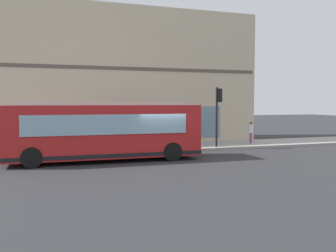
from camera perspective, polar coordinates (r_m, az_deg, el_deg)
The scene contains 9 objects.
ground at distance 20.51m, azimuth -1.36°, elevation -5.10°, with size 120.00×120.00×0.00m, color #2D2D30.
sidewalk_curb at distance 24.90m, azimuth -4.60°, elevation -3.39°, with size 4.05×40.00×0.15m, color #9E9991.
building_corner at distance 29.78m, azimuth -7.13°, elevation 7.13°, with size 6.29×19.99×9.91m.
city_bus_nearside at distance 20.16m, azimuth -9.64°, elevation -0.85°, with size 2.74×10.08×3.07m.
traffic_light_near_corner at distance 25.19m, azimuth 7.61°, elevation 3.13°, with size 0.32×0.49×3.96m.
fire_hydrant at distance 25.78m, azimuth -6.84°, elevation -2.19°, with size 0.35×0.35×0.74m.
pedestrian_walking_along_curb at distance 24.91m, azimuth -10.92°, elevation -1.07°, with size 0.32×0.32×1.65m.
pedestrian_near_building_entrance at distance 27.72m, azimuth 12.40°, elevation -0.74°, with size 0.32×0.32×1.57m.
newspaper_vending_box at distance 23.82m, azimuth -9.36°, elevation -2.46°, with size 0.44×0.43×0.90m.
Camera 1 is at (-19.32, 6.14, 3.10)m, focal length 40.37 mm.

